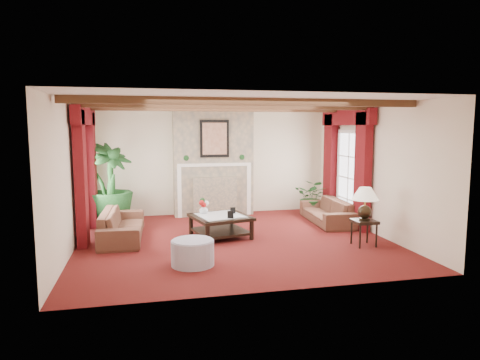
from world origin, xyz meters
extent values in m
plane|color=#410C0B|center=(0.00, 0.00, 0.00)|extent=(6.00, 6.00, 0.00)
plane|color=white|center=(0.00, 0.00, 2.70)|extent=(6.00, 6.00, 0.00)
cube|color=beige|center=(0.00, 2.75, 1.35)|extent=(6.00, 0.02, 2.70)
cube|color=beige|center=(-3.00, 0.00, 1.35)|extent=(0.02, 5.50, 2.70)
cube|color=beige|center=(3.00, 0.00, 1.35)|extent=(0.02, 5.50, 2.70)
imported|color=#3F1118|center=(-2.17, 0.56, 0.39)|extent=(2.03, 0.73, 0.78)
imported|color=#3F1118|center=(2.45, 1.05, 0.37)|extent=(1.96, 0.79, 0.74)
imported|color=black|center=(-2.50, 1.96, 0.52)|extent=(2.92, 2.92, 1.05)
imported|color=black|center=(2.47, 2.01, 0.35)|extent=(1.72, 1.72, 0.71)
cylinder|color=#9C9AAF|center=(-0.97, -1.38, 0.20)|extent=(0.70, 0.70, 0.41)
imported|color=silver|center=(-0.52, 0.57, 0.53)|extent=(0.31, 0.32, 0.18)
imported|color=black|center=(-0.03, 0.06, 0.59)|extent=(0.23, 0.15, 0.29)
camera|label=1|loc=(-1.69, -8.13, 2.24)|focal=32.00mm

